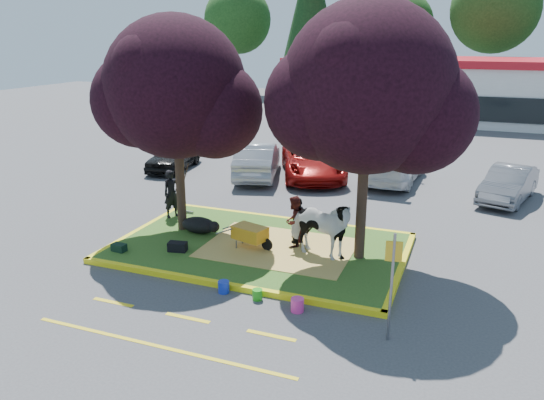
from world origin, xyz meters
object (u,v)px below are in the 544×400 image
(cow, at_px, (319,228))
(bucket_blue, at_px, (224,287))
(car_black, at_px, (174,155))
(bucket_green, at_px, (257,295))
(handler, at_px, (172,194))
(bucket_pink, at_px, (297,305))
(wheelbarrow, at_px, (250,233))
(calf, at_px, (199,225))
(sign_post, at_px, (392,276))
(car_silver, at_px, (257,160))

(cow, bearing_deg, bucket_blue, 159.15)
(cow, height_order, car_black, cow)
(bucket_green, relative_size, car_black, 0.07)
(bucket_green, bearing_deg, car_black, 129.39)
(bucket_green, bearing_deg, cow, 74.12)
(handler, distance_m, bucket_pink, 7.35)
(wheelbarrow, relative_size, car_black, 0.45)
(cow, bearing_deg, wheelbarrow, 103.60)
(calf, xyz_separation_m, bucket_blue, (2.35, -3.07, -0.25))
(bucket_blue, bearing_deg, wheelbarrow, 98.40)
(handler, relative_size, bucket_blue, 5.43)
(bucket_green, height_order, car_black, car_black)
(handler, height_order, bucket_pink, handler)
(wheelbarrow, distance_m, bucket_green, 2.89)
(handler, relative_size, bucket_green, 6.19)
(wheelbarrow, relative_size, bucket_blue, 5.85)
(car_black, bearing_deg, handler, -67.81)
(calf, bearing_deg, sign_post, -30.22)
(sign_post, xyz_separation_m, bucket_pink, (-2.12, 0.44, -1.28))
(car_silver, bearing_deg, cow, 106.70)
(bucket_blue, bearing_deg, sign_post, -9.32)
(calf, relative_size, wheelbarrow, 0.66)
(wheelbarrow, xyz_separation_m, bucket_blue, (0.37, -2.51, -0.45))
(wheelbarrow, height_order, car_black, car_black)
(car_black, bearing_deg, calf, -62.63)
(sign_post, bearing_deg, bucket_pink, 157.76)
(wheelbarrow, xyz_separation_m, sign_post, (4.46, -3.18, 0.84))
(wheelbarrow, relative_size, car_silver, 0.37)
(bucket_green, bearing_deg, wheelbarrow, 116.67)
(bucket_green, height_order, bucket_blue, bucket_blue)
(sign_post, distance_m, bucket_green, 3.50)
(calf, distance_m, handler, 1.95)
(wheelbarrow, bearing_deg, handler, 172.33)
(calf, bearing_deg, cow, -7.22)
(cow, distance_m, bucket_pink, 2.94)
(sign_post, height_order, car_silver, sign_post)
(cow, bearing_deg, handler, 86.55)
(wheelbarrow, distance_m, bucket_blue, 2.58)
(calf, bearing_deg, bucket_blue, -52.65)
(cow, distance_m, wheelbarrow, 2.06)
(wheelbarrow, bearing_deg, bucket_green, -46.84)
(calf, bearing_deg, car_black, 125.89)
(sign_post, distance_m, car_silver, 13.48)
(sign_post, height_order, car_black, sign_post)
(calf, xyz_separation_m, handler, (-1.56, 1.02, 0.56))
(sign_post, xyz_separation_m, bucket_green, (-3.18, 0.63, -1.31))
(cow, relative_size, handler, 1.25)
(bucket_green, bearing_deg, sign_post, -11.23)
(calf, height_order, bucket_blue, calf)
(wheelbarrow, relative_size, bucket_green, 6.66)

